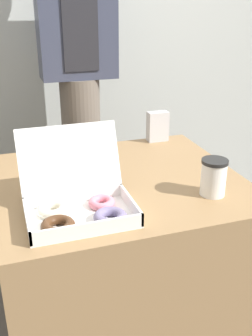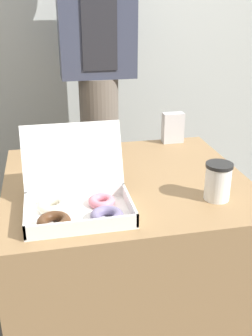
{
  "view_description": "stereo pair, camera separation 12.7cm",
  "coord_description": "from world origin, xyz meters",
  "px_view_note": "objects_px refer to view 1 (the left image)",
  "views": [
    {
      "loc": [
        -0.41,
        -1.33,
        1.35
      ],
      "look_at": [
        -0.05,
        -0.22,
        0.85
      ],
      "focal_mm": 42.0,
      "sensor_mm": 36.0,
      "label": 1
    },
    {
      "loc": [
        -0.29,
        -1.36,
        1.35
      ],
      "look_at": [
        -0.05,
        -0.22,
        0.85
      ],
      "focal_mm": 42.0,
      "sensor_mm": 36.0,
      "label": 2
    }
  ],
  "objects_px": {
    "coffee_cup": "(214,177)",
    "person_customer": "(78,72)",
    "donut_box": "(78,204)",
    "napkin_holder": "(158,126)"
  },
  "relations": [
    {
      "from": "coffee_cup",
      "to": "person_customer",
      "type": "distance_m",
      "value": 1.0
    },
    {
      "from": "coffee_cup",
      "to": "person_customer",
      "type": "xyz_separation_m",
      "value": [
        -0.28,
        0.94,
        0.23
      ]
    },
    {
      "from": "donut_box",
      "to": "coffee_cup",
      "type": "bearing_deg",
      "value": -0.05
    },
    {
      "from": "coffee_cup",
      "to": "person_customer",
      "type": "bearing_deg",
      "value": 106.62
    },
    {
      "from": "donut_box",
      "to": "napkin_holder",
      "type": "height_order",
      "value": "donut_box"
    },
    {
      "from": "person_customer",
      "to": "coffee_cup",
      "type": "bearing_deg",
      "value": -73.38
    },
    {
      "from": "donut_box",
      "to": "person_customer",
      "type": "distance_m",
      "value": 0.99
    },
    {
      "from": "coffee_cup",
      "to": "napkin_holder",
      "type": "bearing_deg",
      "value": 86.77
    },
    {
      "from": "napkin_holder",
      "to": "person_customer",
      "type": "relative_size",
      "value": 0.08
    },
    {
      "from": "napkin_holder",
      "to": "person_customer",
      "type": "xyz_separation_m",
      "value": [
        -0.31,
        0.34,
        0.22
      ]
    }
  ]
}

